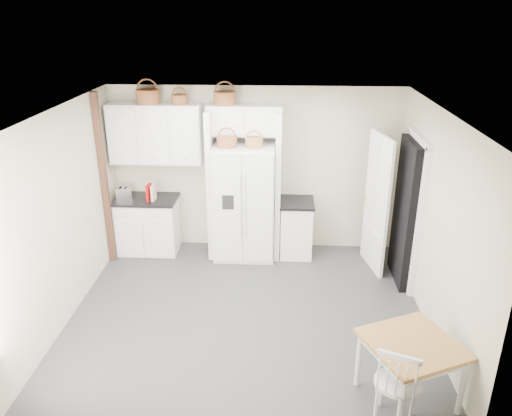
{
  "coord_description": "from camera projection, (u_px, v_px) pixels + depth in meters",
  "views": [
    {
      "loc": [
        0.39,
        -5.48,
        3.7
      ],
      "look_at": [
        0.09,
        0.4,
        1.3
      ],
      "focal_mm": 35.0,
      "sensor_mm": 36.0,
      "label": 1
    }
  ],
  "objects": [
    {
      "name": "doorway_void",
      "position": [
        407.0,
        213.0,
        6.92
      ],
      "size": [
        0.18,
        0.85,
        2.05
      ],
      "primitive_type": "cube",
      "color": "black",
      "rests_on": "floor"
    },
    {
      "name": "toaster",
      "position": [
        123.0,
        193.0,
        7.79
      ],
      "size": [
        0.27,
        0.2,
        0.16
      ],
      "primitive_type": "cube",
      "rotation": [
        0.0,
        0.0,
        0.32
      ],
      "color": "silver",
      "rests_on": "counter_left"
    },
    {
      "name": "basket_fridge_a",
      "position": [
        227.0,
        142.0,
        7.23
      ],
      "size": [
        0.29,
        0.29,
        0.16
      ],
      "primitive_type": "cylinder",
      "color": "brown",
      "rests_on": "refrigerator"
    },
    {
      "name": "basket_bridge_a",
      "position": [
        225.0,
        98.0,
        7.27
      ],
      "size": [
        0.33,
        0.33,
        0.19
      ],
      "primitive_type": "cylinder",
      "color": "brown",
      "rests_on": "bridge_cabinet"
    },
    {
      "name": "ceiling",
      "position": [
        246.0,
        113.0,
        5.5
      ],
      "size": [
        4.5,
        4.5,
        0.0
      ],
      "primitive_type": "plane",
      "color": "white",
      "rests_on": "wall_back"
    },
    {
      "name": "fridge_panel_left",
      "position": [
        211.0,
        184.0,
        7.65
      ],
      "size": [
        0.08,
        0.6,
        2.3
      ],
      "primitive_type": "cube",
      "color": "white",
      "rests_on": "floor"
    },
    {
      "name": "basket_fridge_b",
      "position": [
        254.0,
        143.0,
        7.22
      ],
      "size": [
        0.26,
        0.26,
        0.14
      ],
      "primitive_type": "cylinder",
      "color": "brown",
      "rests_on": "refrigerator"
    },
    {
      "name": "cookbook_cream",
      "position": [
        153.0,
        193.0,
        7.66
      ],
      "size": [
        0.05,
        0.17,
        0.25
      ],
      "primitive_type": "cube",
      "rotation": [
        0.0,
        0.0,
        -0.09
      ],
      "color": "beige",
      "rests_on": "counter_left"
    },
    {
      "name": "dining_table",
      "position": [
        409.0,
        371.0,
        4.93
      ],
      "size": [
        1.09,
        1.09,
        0.69
      ],
      "primitive_type": "cube",
      "rotation": [
        0.0,
        0.0,
        0.42
      ],
      "color": "#A7772F",
      "rests_on": "floor"
    },
    {
      "name": "base_cab_left",
      "position": [
        148.0,
        226.0,
        7.97
      ],
      "size": [
        0.93,
        0.59,
        0.86
      ],
      "primitive_type": "cube",
      "color": "white",
      "rests_on": "floor"
    },
    {
      "name": "floor",
      "position": [
        247.0,
        312.0,
        6.48
      ],
      "size": [
        4.5,
        4.5,
        0.0
      ],
      "primitive_type": "plane",
      "color": "#3D3D3D",
      "rests_on": "ground"
    },
    {
      "name": "windsor_chair",
      "position": [
        398.0,
        383.0,
        4.62
      ],
      "size": [
        0.56,
        0.53,
        0.9
      ],
      "primitive_type": "cube",
      "rotation": [
        0.0,
        0.0,
        -0.37
      ],
      "color": "white",
      "rests_on": "floor"
    },
    {
      "name": "trim_post",
      "position": [
        104.0,
        181.0,
        7.34
      ],
      "size": [
        0.09,
        0.09,
        2.6
      ],
      "primitive_type": "cube",
      "color": "#382010",
      "rests_on": "floor"
    },
    {
      "name": "bridge_cabinet",
      "position": [
        245.0,
        120.0,
        7.38
      ],
      "size": [
        1.12,
        0.34,
        0.45
      ],
      "primitive_type": "cube",
      "color": "white",
      "rests_on": "wall_back"
    },
    {
      "name": "counter_left",
      "position": [
        146.0,
        199.0,
        7.8
      ],
      "size": [
        0.97,
        0.63,
        0.04
      ],
      "primitive_type": "cube",
      "color": "black",
      "rests_on": "base_cab_left"
    },
    {
      "name": "door_slab",
      "position": [
        377.0,
        204.0,
        7.24
      ],
      "size": [
        0.21,
        0.79,
        2.05
      ],
      "primitive_type": "cube",
      "rotation": [
        0.0,
        0.0,
        -1.36
      ],
      "color": "white",
      "rests_on": "floor"
    },
    {
      "name": "wall_right",
      "position": [
        437.0,
        224.0,
        5.88
      ],
      "size": [
        0.0,
        4.0,
        4.0
      ],
      "primitive_type": "plane",
      "rotation": [
        1.57,
        0.0,
        -1.57
      ],
      "color": "beige",
      "rests_on": "floor"
    },
    {
      "name": "fridge_panel_right",
      "position": [
        278.0,
        185.0,
        7.6
      ],
      "size": [
        0.08,
        0.6,
        2.3
      ],
      "primitive_type": "cube",
      "color": "white",
      "rests_on": "floor"
    },
    {
      "name": "wall_back",
      "position": [
        255.0,
        170.0,
        7.84
      ],
      "size": [
        4.5,
        0.0,
        4.5
      ],
      "primitive_type": "plane",
      "rotation": [
        1.57,
        0.0,
        0.0
      ],
      "color": "beige",
      "rests_on": "floor"
    },
    {
      "name": "base_cab_right",
      "position": [
        296.0,
        229.0,
        7.86
      ],
      "size": [
        0.49,
        0.58,
        0.86
      ],
      "primitive_type": "cube",
      "color": "white",
      "rests_on": "floor"
    },
    {
      "name": "cookbook_red",
      "position": [
        149.0,
        192.0,
        7.66
      ],
      "size": [
        0.06,
        0.17,
        0.26
      ],
      "primitive_type": "cube",
      "rotation": [
        0.0,
        0.0,
        -0.16
      ],
      "color": "#B00B0D",
      "rests_on": "counter_left"
    },
    {
      "name": "basket_upper_c",
      "position": [
        180.0,
        99.0,
        7.31
      ],
      "size": [
        0.24,
        0.24,
        0.14
      ],
      "primitive_type": "cylinder",
      "color": "brown",
      "rests_on": "upper_cabinet"
    },
    {
      "name": "wall_left",
      "position": [
        63.0,
        217.0,
        6.09
      ],
      "size": [
        0.0,
        4.0,
        4.0
      ],
      "primitive_type": "plane",
      "rotation": [
        1.57,
        0.0,
        1.57
      ],
      "color": "beige",
      "rests_on": "floor"
    },
    {
      "name": "upper_cabinet",
      "position": [
        156.0,
        134.0,
        7.52
      ],
      "size": [
        1.4,
        0.34,
        0.9
      ],
      "primitive_type": "cube",
      "color": "white",
      "rests_on": "wall_back"
    },
    {
      "name": "refrigerator",
      "position": [
        244.0,
        202.0,
        7.68
      ],
      "size": [
        0.92,
        0.74,
        1.78
      ],
      "primitive_type": "cube",
      "color": "white",
      "rests_on": "floor"
    },
    {
      "name": "basket_upper_b",
      "position": [
        148.0,
        97.0,
        7.32
      ],
      "size": [
        0.35,
        0.35,
        0.21
      ],
      "primitive_type": "cylinder",
      "color": "brown",
      "rests_on": "upper_cabinet"
    },
    {
      "name": "counter_right",
      "position": [
        297.0,
        202.0,
        7.69
      ],
      "size": [
        0.53,
        0.62,
        0.04
      ],
      "primitive_type": "cube",
      "color": "black",
      "rests_on": "base_cab_right"
    }
  ]
}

